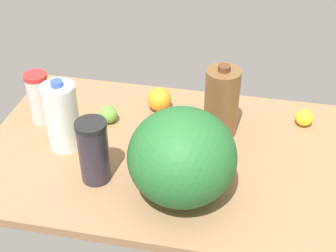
{
  "coord_description": "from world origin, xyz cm",
  "views": [
    {
      "loc": [
        -23.18,
        114.64,
        99.24
      ],
      "look_at": [
        0.0,
        0.0,
        13.0
      ],
      "focal_mm": 50.0,
      "sensor_mm": 36.0,
      "label": 1
    }
  ],
  "objects": [
    {
      "name": "countertop",
      "position": [
        0.0,
        0.0,
        1.5
      ],
      "size": [
        120.0,
        76.0,
        3.0
      ],
      "primitive_type": "cube",
      "color": "#8E6946",
      "rests_on": "ground"
    },
    {
      "name": "chocolate_milk_jug",
      "position": [
        -15.05,
        -13.74,
        14.97
      ],
      "size": [
        11.27,
        11.27,
        25.51
      ],
      "color": "brown",
      "rests_on": "countertop"
    },
    {
      "name": "milk_jug",
      "position": [
        33.47,
        3.28,
        14.33
      ],
      "size": [
        10.72,
        10.72,
        24.23
      ],
      "color": "white",
      "rests_on": "countertop"
    },
    {
      "name": "watermelon",
      "position": [
        -7.52,
        17.8,
        16.46
      ],
      "size": [
        30.3,
        30.3,
        26.92
      ],
      "primitive_type": "ellipsoid",
      "color": "#23642B",
      "rests_on": "countertop"
    },
    {
      "name": "tumbler_cup",
      "position": [
        46.76,
        -8.47,
        12.18
      ],
      "size": [
        7.85,
        7.85,
        18.28
      ],
      "color": "silver",
      "rests_on": "countertop"
    },
    {
      "name": "shaker_bottle",
      "position": [
        18.57,
        16.66,
        13.23
      ],
      "size": [
        9.11,
        9.11,
        20.39
      ],
      "color": "#2C2632",
      "rests_on": "countertop"
    },
    {
      "name": "lemon_beside_bowl",
      "position": [
        -43.26,
        -23.39,
        6.0
      ],
      "size": [
        6.0,
        6.0,
        6.0
      ],
      "primitive_type": "sphere",
      "color": "yellow",
      "rests_on": "countertop"
    },
    {
      "name": "lime_far_back",
      "position": [
        52.91,
        -26.37,
        5.99
      ],
      "size": [
        5.99,
        5.99,
        5.99
      ],
      "primitive_type": "sphere",
      "color": "#6BBA2F",
      "rests_on": "countertop"
    },
    {
      "name": "lime_near_front",
      "position": [
        23.48,
        -11.7,
        6.06
      ],
      "size": [
        6.13,
        6.13,
        6.13
      ],
      "primitive_type": "sphere",
      "color": "#64A93A",
      "rests_on": "countertop"
    },
    {
      "name": "orange_by_jug",
      "position": [
        7.84,
        -22.76,
        7.3
      ],
      "size": [
        8.6,
        8.6,
        8.6
      ],
      "primitive_type": "sphere",
      "color": "orange",
      "rests_on": "countertop"
    }
  ]
}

